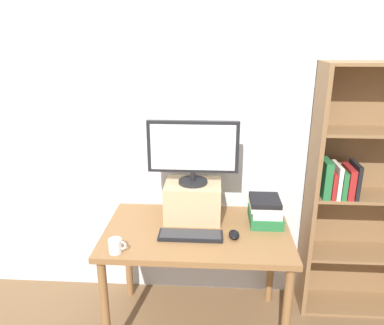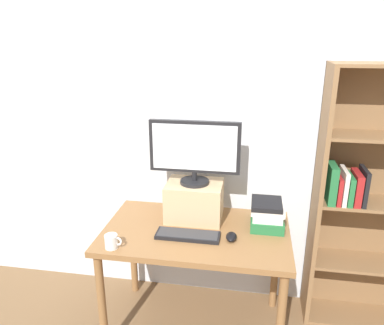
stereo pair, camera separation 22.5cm
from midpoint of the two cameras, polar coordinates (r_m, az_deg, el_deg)
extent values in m
plane|color=brown|center=(2.80, -1.80, -23.65)|extent=(12.00, 12.00, 0.00)
cube|color=silver|center=(2.59, -1.17, 5.67)|extent=(7.00, 0.08, 2.60)
cube|color=olive|center=(2.37, -1.98, -10.67)|extent=(1.15, 0.70, 0.04)
cylinder|color=olive|center=(2.44, -15.86, -21.03)|extent=(0.05, 0.05, 0.70)
cylinder|color=olive|center=(2.35, 11.29, -22.42)|extent=(0.05, 0.05, 0.70)
cylinder|color=olive|center=(2.91, -11.99, -13.56)|extent=(0.05, 0.05, 0.70)
cylinder|color=olive|center=(2.83, 9.71, -14.36)|extent=(0.05, 0.05, 0.70)
cube|color=olive|center=(2.60, 15.32, -4.92)|extent=(0.03, 0.28, 1.74)
cube|color=olive|center=(2.82, 22.45, -3.80)|extent=(0.80, 0.01, 1.74)
cube|color=olive|center=(3.14, 21.18, -19.47)|extent=(0.74, 0.27, 0.02)
cube|color=olive|center=(2.90, 22.21, -12.63)|extent=(0.74, 0.27, 0.02)
cube|color=olive|center=(2.70, 23.35, -4.69)|extent=(0.74, 0.27, 0.02)
cube|color=olive|center=(2.57, 24.60, 4.25)|extent=(0.74, 0.27, 0.02)
cube|color=#236B38|center=(2.54, 17.20, -2.25)|extent=(0.05, 0.20, 0.24)
cube|color=maroon|center=(2.56, 18.05, -2.99)|extent=(0.03, 0.20, 0.17)
cube|color=silver|center=(2.56, 18.77, -2.56)|extent=(0.03, 0.20, 0.22)
cube|color=#236B38|center=(2.58, 19.47, -2.91)|extent=(0.03, 0.20, 0.18)
cube|color=maroon|center=(2.59, 20.39, -2.73)|extent=(0.04, 0.20, 0.20)
cube|color=black|center=(2.59, 21.25, -2.46)|extent=(0.03, 0.20, 0.23)
cube|color=tan|center=(2.46, -2.50, -5.86)|extent=(0.36, 0.28, 0.25)
cylinder|color=black|center=(2.40, -2.54, -2.98)|extent=(0.19, 0.19, 0.02)
cylinder|color=black|center=(2.39, -2.56, -2.11)|extent=(0.03, 0.03, 0.06)
cube|color=black|center=(2.33, -2.62, 2.37)|extent=(0.57, 0.04, 0.33)
cube|color=silver|center=(2.31, -2.68, 2.23)|extent=(0.53, 0.00, 0.29)
cube|color=black|center=(2.28, -3.10, -11.13)|extent=(0.38, 0.13, 0.02)
cube|color=#333335|center=(2.28, -3.11, -10.85)|extent=(0.36, 0.11, 0.00)
ellipsoid|color=black|center=(2.28, 3.55, -10.97)|extent=(0.06, 0.10, 0.04)
cube|color=#236B38|center=(2.47, 8.51, -8.25)|extent=(0.20, 0.26, 0.07)
cube|color=silver|center=(2.45, 8.55, -7.08)|extent=(0.18, 0.25, 0.04)
cube|color=silver|center=(2.43, 8.61, -6.41)|extent=(0.20, 0.22, 0.03)
cube|color=black|center=(2.41, 8.46, -5.79)|extent=(0.19, 0.21, 0.03)
cylinder|color=white|center=(2.19, -14.61, -12.27)|extent=(0.07, 0.07, 0.08)
torus|color=white|center=(2.18, -13.67, -12.26)|extent=(0.05, 0.01, 0.05)
camera|label=1|loc=(0.11, -92.86, -0.98)|focal=35.00mm
camera|label=2|loc=(0.11, 87.14, 0.98)|focal=35.00mm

